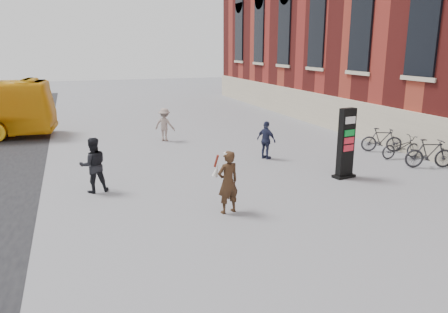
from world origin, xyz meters
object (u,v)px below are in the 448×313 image
object	(u,v)px
woman	(228,181)
pedestrian_c	(266,140)
bike_5	(429,153)
bike_6	(401,147)
pedestrian_a	(93,165)
bike_7	(382,140)
pedestrian_b	(165,125)
info_pylon	(346,143)

from	to	relation	value
woman	pedestrian_c	world-z (taller)	woman
bike_5	bike_6	bearing A→B (deg)	18.23
woman	pedestrian_a	world-z (taller)	woman
bike_7	woman	bearing A→B (deg)	142.09
pedestrian_b	bike_6	xyz separation A→B (m)	(8.34, -6.47, -0.32)
info_pylon	pedestrian_c	bearing A→B (deg)	104.96
pedestrian_b	bike_5	world-z (taller)	pedestrian_b
pedestrian_b	bike_7	bearing A→B (deg)	-173.37
info_pylon	pedestrian_b	size ratio (longest dim) A/B	1.54
woman	bike_5	world-z (taller)	woman
woman	bike_7	size ratio (longest dim) A/B	1.01
woman	pedestrian_a	size ratio (longest dim) A/B	1.01
pedestrian_a	woman	bearing A→B (deg)	131.89
info_pylon	bike_5	xyz separation A→B (m)	(3.72, 0.01, -0.66)
info_pylon	bike_5	size ratio (longest dim) A/B	1.32
info_pylon	bike_7	xyz separation A→B (m)	(3.72, 2.71, -0.69)
bike_6	pedestrian_b	bearing A→B (deg)	55.01
bike_6	bike_7	xyz separation A→B (m)	(0.00, 1.20, 0.05)
pedestrian_c	bike_5	size ratio (longest dim) A/B	0.84
pedestrian_a	pedestrian_b	xyz separation A→B (m)	(3.64, 6.71, -0.08)
pedestrian_c	bike_7	xyz separation A→B (m)	(5.20, -0.54, -0.25)
pedestrian_b	woman	bearing A→B (deg)	127.13
pedestrian_a	bike_5	world-z (taller)	pedestrian_a
bike_6	info_pylon	bearing A→B (deg)	114.91
info_pylon	pedestrian_b	distance (m)	9.23
pedestrian_b	bike_5	xyz separation A→B (m)	(8.34, -7.96, -0.24)
pedestrian_b	bike_7	world-z (taller)	pedestrian_b
pedestrian_a	bike_5	xyz separation A→B (m)	(11.98, -1.25, -0.32)
bike_6	bike_5	bearing A→B (deg)	-177.20
woman	pedestrian_b	xyz separation A→B (m)	(0.30, 9.73, -0.11)
info_pylon	bike_5	world-z (taller)	info_pylon
woman	pedestrian_c	bearing A→B (deg)	-137.75
woman	bike_7	world-z (taller)	woman
pedestrian_a	bike_7	world-z (taller)	pedestrian_a
pedestrian_a	pedestrian_b	size ratio (longest dim) A/B	1.10
pedestrian_a	bike_6	xyz separation A→B (m)	(11.98, 0.24, -0.40)
woman	bike_7	bearing A→B (deg)	-165.86
woman	bike_7	distance (m)	9.73
bike_5	bike_7	world-z (taller)	bike_5
pedestrian_b	bike_7	xyz separation A→B (m)	(8.34, -5.27, -0.27)
info_pylon	woman	bearing A→B (deg)	-169.97
bike_5	bike_6	world-z (taller)	bike_5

